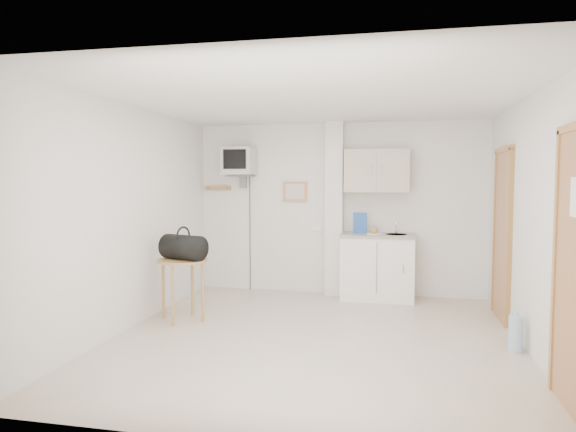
% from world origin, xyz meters
% --- Properties ---
extents(ground, '(4.50, 4.50, 0.00)m').
position_xyz_m(ground, '(0.00, 0.00, 0.00)').
color(ground, '#C1B09B').
rests_on(ground, ground).
extents(room_envelope, '(4.24, 4.54, 2.55)m').
position_xyz_m(room_envelope, '(0.24, 0.09, 1.54)').
color(room_envelope, white).
rests_on(room_envelope, ground).
extents(kitchenette, '(1.03, 0.58, 2.10)m').
position_xyz_m(kitchenette, '(0.57, 2.00, 0.80)').
color(kitchenette, white).
rests_on(kitchenette, ground).
extents(crt_television, '(0.44, 0.45, 2.15)m').
position_xyz_m(crt_television, '(-1.45, 2.02, 1.94)').
color(crt_television, slate).
rests_on(crt_television, ground).
extents(round_table, '(0.60, 0.60, 0.73)m').
position_xyz_m(round_table, '(-1.65, 0.39, 0.62)').
color(round_table, '#A47A48').
rests_on(round_table, ground).
extents(duffel_bag, '(0.60, 0.46, 0.40)m').
position_xyz_m(duffel_bag, '(-1.63, 0.37, 0.88)').
color(duffel_bag, black).
rests_on(duffel_bag, round_table).
extents(water_bottle, '(0.13, 0.13, 0.40)m').
position_xyz_m(water_bottle, '(1.98, -0.01, 0.18)').
color(water_bottle, '#A4BBD8').
rests_on(water_bottle, ground).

